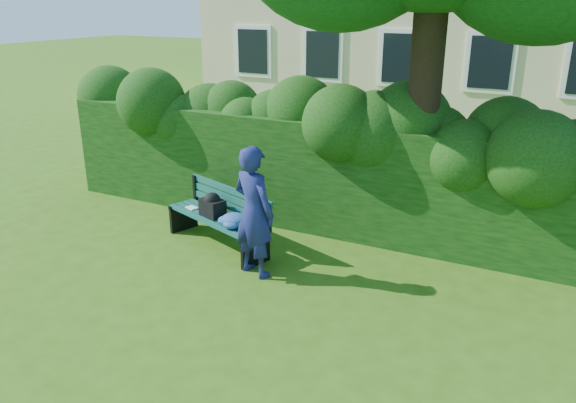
% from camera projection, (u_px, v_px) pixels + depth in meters
% --- Properties ---
extents(ground, '(80.00, 80.00, 0.00)m').
position_uv_depth(ground, '(268.00, 281.00, 7.55)').
color(ground, '#345911').
rests_on(ground, ground).
extents(hedge, '(10.00, 1.00, 1.80)m').
position_uv_depth(hedge, '(333.00, 174.00, 9.08)').
color(hedge, black).
rests_on(hedge, ground).
extents(park_bench, '(1.97, 1.15, 0.89)m').
position_uv_depth(park_bench, '(222.00, 216.00, 8.43)').
color(park_bench, '#0E4A45').
rests_on(park_bench, ground).
extents(man_reading, '(0.75, 0.60, 1.81)m').
position_uv_depth(man_reading, '(254.00, 212.00, 7.47)').
color(man_reading, navy).
rests_on(man_reading, ground).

